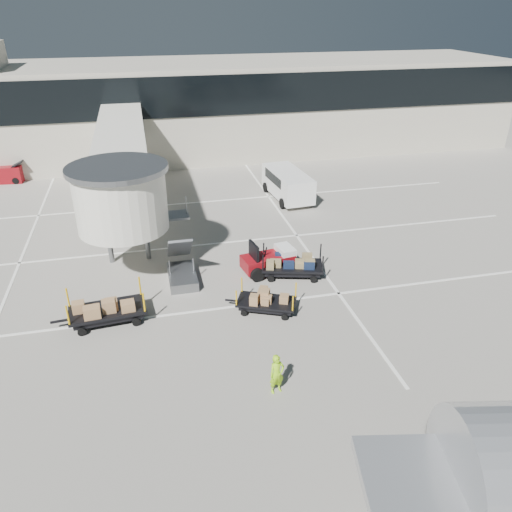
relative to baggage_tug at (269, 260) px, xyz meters
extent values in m
plane|color=#B0A99D|center=(-3.20, -5.00, -0.66)|extent=(140.00, 140.00, 0.00)
cube|color=white|center=(-3.20, -3.00, -0.65)|extent=(40.00, 0.15, 0.02)
cube|color=white|center=(-3.20, 4.00, -0.65)|extent=(40.00, 0.15, 0.02)
cube|color=white|center=(-3.20, 11.00, -0.65)|extent=(40.00, 0.15, 0.02)
cube|color=white|center=(2.80, 5.00, -0.65)|extent=(0.15, 30.00, 0.02)
cube|color=white|center=(-13.20, 5.00, -0.65)|extent=(0.15, 30.00, 0.02)
cube|color=beige|center=(-3.20, 25.00, 3.34)|extent=(64.00, 12.00, 8.00)
cube|color=black|center=(-3.20, 18.95, 5.34)|extent=(64.00, 0.12, 3.20)
cube|color=white|center=(-7.20, 10.00, 3.64)|extent=(3.00, 18.00, 2.80)
cylinder|color=white|center=(-7.20, 1.00, 3.64)|extent=(4.40, 4.40, 3.00)
cylinder|color=slate|center=(-7.20, 1.00, 5.24)|extent=(4.80, 4.80, 0.25)
cylinder|color=slate|center=(-8.20, 3.00, 0.79)|extent=(0.28, 0.28, 2.90)
cylinder|color=slate|center=(-6.20, 3.00, 0.79)|extent=(0.28, 0.28, 2.90)
cylinder|color=slate|center=(-8.20, 10.00, 0.79)|extent=(0.28, 0.28, 2.90)
cylinder|color=slate|center=(-6.20, 10.00, 0.79)|extent=(0.28, 0.28, 2.90)
cylinder|color=slate|center=(-8.20, 17.00, 0.79)|extent=(0.28, 0.28, 2.90)
cylinder|color=slate|center=(-6.20, 17.00, 0.79)|extent=(0.28, 0.28, 2.90)
cube|color=slate|center=(-4.60, 0.00, -0.41)|extent=(1.40, 2.60, 0.50)
cube|color=slate|center=(-4.60, 0.60, 0.94)|extent=(1.20, 2.60, 2.06)
cube|color=slate|center=(-4.60, 2.00, 2.19)|extent=(1.40, 1.20, 0.12)
cube|color=maroon|center=(-0.08, -0.01, -0.04)|extent=(2.88, 1.73, 0.68)
cube|color=white|center=(0.92, 0.16, 0.41)|extent=(0.98, 1.35, 0.39)
cube|color=black|center=(-0.85, -0.14, 0.64)|extent=(0.32, 1.13, 1.01)
cylinder|color=black|center=(-0.84, -0.89, -0.30)|extent=(0.76, 0.40, 0.72)
cylinder|color=black|center=(-1.09, 0.56, -0.30)|extent=(0.76, 0.40, 0.72)
cylinder|color=black|center=(0.94, -0.59, -0.30)|extent=(0.76, 0.40, 0.72)
cylinder|color=black|center=(0.69, 0.86, -0.30)|extent=(0.76, 0.40, 0.72)
cube|color=black|center=(1.07, -0.72, -0.08)|extent=(3.45, 2.34, 0.13)
cube|color=black|center=(1.07, -0.72, -0.27)|extent=(3.08, 2.03, 0.26)
cube|color=black|center=(-0.80, -0.21, -0.24)|extent=(0.73, 0.27, 0.08)
cylinder|color=black|center=(-0.18, -1.11, -0.48)|extent=(0.38, 0.24, 0.36)
cylinder|color=black|center=(0.19, 0.26, -0.48)|extent=(0.38, 0.24, 0.36)
cylinder|color=black|center=(1.94, -1.69, -0.48)|extent=(0.38, 0.24, 0.36)
cylinder|color=black|center=(2.31, -0.32, -0.48)|extent=(0.38, 0.24, 0.36)
cylinder|color=black|center=(-0.57, -1.00, 0.39)|extent=(0.07, 0.07, 0.94)
cylinder|color=black|center=(-0.20, 0.36, 0.39)|extent=(0.07, 0.07, 0.94)
cylinder|color=black|center=(2.34, -1.79, 0.39)|extent=(0.07, 0.07, 0.94)
cylinder|color=black|center=(2.71, -0.43, 0.39)|extent=(0.07, 0.07, 0.94)
cube|color=olive|center=(0.34, -0.99, 0.20)|extent=(0.61, 0.51, 0.44)
cube|color=#47474B|center=(1.33, -0.59, 0.18)|extent=(0.54, 0.48, 0.39)
cube|color=#47474B|center=(0.62, -0.39, 0.22)|extent=(0.60, 0.51, 0.47)
cube|color=olive|center=(1.96, -1.26, 0.22)|extent=(0.62, 0.50, 0.47)
cube|color=olive|center=(0.96, -0.56, 0.11)|extent=(0.51, 0.51, 0.26)
cube|color=olive|center=(1.79, -0.65, 0.12)|extent=(0.55, 0.52, 0.27)
cube|color=olive|center=(2.10, -1.11, 0.13)|extent=(0.49, 0.44, 0.29)
cube|color=olive|center=(1.69, -0.71, 0.20)|extent=(0.52, 0.48, 0.43)
cube|color=maroon|center=(2.22, -0.66, 0.12)|extent=(0.48, 0.50, 0.27)
cube|color=olive|center=(1.93, -0.80, 0.21)|extent=(0.44, 0.39, 0.46)
cube|color=maroon|center=(1.01, -0.70, 0.17)|extent=(0.52, 0.49, 0.37)
cube|color=black|center=(-1.06, -3.66, -0.16)|extent=(3.00, 2.30, 0.11)
cube|color=black|center=(-1.06, -3.66, -0.33)|extent=(2.67, 2.01, 0.22)
cube|color=black|center=(-2.58, -3.00, -0.30)|extent=(0.60, 0.32, 0.07)
cylinder|color=black|center=(-2.16, -3.84, -0.50)|extent=(0.33, 0.24, 0.30)
cylinder|color=black|center=(-1.68, -2.73, -0.50)|extent=(0.33, 0.24, 0.30)
cylinder|color=black|center=(-0.44, -4.59, -0.50)|extent=(0.33, 0.24, 0.30)
cylinder|color=black|center=(0.04, -3.48, -0.50)|extent=(0.33, 0.24, 0.30)
cylinder|color=#F4B50C|center=(-2.48, -3.70, 0.24)|extent=(0.06, 0.06, 0.80)
cylinder|color=#F4B50C|center=(-2.00, -2.59, 0.24)|extent=(0.06, 0.06, 0.80)
cylinder|color=#F4B50C|center=(-0.12, -4.73, 0.24)|extent=(0.06, 0.06, 0.80)
cylinder|color=#F4B50C|center=(0.36, -3.62, 0.24)|extent=(0.06, 0.06, 0.80)
cube|color=#9F784D|center=(-0.51, -4.02, 0.09)|extent=(0.62, 0.52, 0.41)
cube|color=#9F784D|center=(-0.82, -3.38, 0.05)|extent=(0.51, 0.56, 0.33)
cube|color=#9F784D|center=(-1.65, -3.31, 0.10)|extent=(0.58, 0.51, 0.42)
cube|color=#9F784D|center=(-0.46, -3.66, 0.10)|extent=(0.48, 0.46, 0.43)
cube|color=#9F784D|center=(-0.34, -3.69, 0.10)|extent=(0.62, 0.58, 0.42)
cube|color=#9F784D|center=(-0.84, -4.23, 0.12)|extent=(0.53, 0.48, 0.46)
cube|color=#9F784D|center=(-1.62, -3.21, 0.08)|extent=(0.53, 0.49, 0.37)
cube|color=black|center=(-8.21, -2.88, -0.05)|extent=(3.45, 1.96, 0.13)
cube|color=black|center=(-8.21, -2.88, -0.25)|extent=(3.10, 1.68, 0.28)
cube|color=black|center=(-10.25, -3.07, -0.22)|extent=(0.78, 0.16, 0.09)
cylinder|color=black|center=(-9.30, -3.73, -0.47)|extent=(0.39, 0.19, 0.37)
cylinder|color=black|center=(-9.44, -2.25, -0.47)|extent=(0.39, 0.19, 0.37)
cylinder|color=black|center=(-6.99, -3.51, -0.47)|extent=(0.39, 0.19, 0.37)
cylinder|color=black|center=(-7.13, -2.03, -0.47)|extent=(0.39, 0.19, 0.37)
cylinder|color=#F4B50C|center=(-9.73, -3.77, 0.45)|extent=(0.08, 0.08, 0.99)
cylinder|color=#F4B50C|center=(-9.87, -2.29, 0.45)|extent=(0.08, 0.08, 0.99)
cylinder|color=#F4B50C|center=(-6.56, -3.47, 0.45)|extent=(0.08, 0.08, 0.99)
cylinder|color=#F4B50C|center=(-6.70, -1.99, 0.45)|extent=(0.08, 0.08, 0.99)
cube|color=#9F784D|center=(-9.14, -3.10, 0.25)|extent=(0.67, 0.54, 0.46)
cube|color=#9F784D|center=(-8.08, -2.73, 0.25)|extent=(0.60, 0.53, 0.47)
cube|color=#9F784D|center=(-9.05, -2.89, 0.32)|extent=(0.50, 0.50, 0.60)
cube|color=#9F784D|center=(-8.71, -3.15, 0.24)|extent=(0.71, 0.62, 0.44)
cube|color=#9F784D|center=(-7.62, -3.37, 0.25)|extent=(0.54, 0.46, 0.46)
cube|color=#9F784D|center=(-7.16, -2.87, 0.23)|extent=(0.75, 0.64, 0.43)
imported|color=#93D916|center=(-2.01, -8.98, 0.16)|extent=(0.67, 0.52, 1.63)
cube|color=white|center=(4.04, 10.35, 0.49)|extent=(2.61, 5.42, 1.69)
cube|color=white|center=(3.83, 12.68, 0.16)|extent=(2.07, 0.78, 0.98)
cube|color=black|center=(4.02, 10.56, 0.93)|extent=(2.44, 3.46, 0.68)
cylinder|color=black|center=(3.17, 8.51, -0.29)|extent=(0.33, 0.76, 0.74)
cylinder|color=black|center=(5.24, 8.70, -0.29)|extent=(0.33, 0.76, 0.74)
cylinder|color=black|center=(2.85, 11.99, -0.29)|extent=(0.33, 0.76, 0.74)
cylinder|color=black|center=(4.91, 12.18, -0.29)|extent=(0.33, 0.76, 0.74)
cube|color=maroon|center=(-17.05, 19.00, 0.00)|extent=(3.46, 1.70, 1.32)
cube|color=black|center=(-15.56, 18.86, 0.84)|extent=(0.95, 1.30, 0.47)
cylinder|color=black|center=(-15.88, 18.27, -0.39)|extent=(0.55, 0.27, 0.53)
cylinder|color=black|center=(-15.77, 19.50, -0.39)|extent=(0.55, 0.27, 0.53)
cylinder|color=silver|center=(1.40, -15.81, 0.72)|extent=(3.00, 2.52, 2.04)
cube|color=silver|center=(1.40, -15.81, 1.51)|extent=(0.74, 0.36, 0.97)
camera|label=1|loc=(-5.96, -22.60, 12.30)|focal=35.00mm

